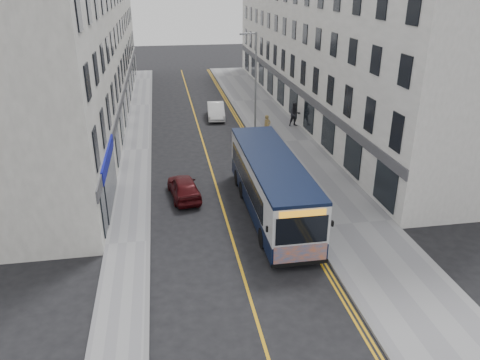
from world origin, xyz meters
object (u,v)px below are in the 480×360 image
object	(u,v)px
streetlamp	(255,81)
pedestrian_far	(295,114)
city_bus	(271,184)
pedestrian_near	(267,126)
car_maroon	(184,187)
car_white	(216,111)
bicycle	(307,196)

from	to	relation	value
streetlamp	pedestrian_far	distance (m)	5.33
city_bus	pedestrian_near	world-z (taller)	city_bus
car_maroon	car_white	bearing A→B (deg)	-110.39
car_white	pedestrian_far	bearing A→B (deg)	-28.16
streetlamp	city_bus	xyz separation A→B (m)	(-1.73, -13.26, -2.64)
pedestrian_near	bicycle	bearing A→B (deg)	-116.69
city_bus	car_maroon	distance (m)	5.36
pedestrian_far	car_white	bearing A→B (deg)	138.69
streetlamp	pedestrian_near	size ratio (longest dim) A/B	4.55
city_bus	bicycle	size ratio (longest dim) A/B	5.37
car_white	car_maroon	distance (m)	16.57
city_bus	car_white	distance (m)	18.96
pedestrian_far	car_maroon	bearing A→B (deg)	-138.41
bicycle	car_maroon	size ratio (longest dim) A/B	0.54
bicycle	car_white	world-z (taller)	car_white
pedestrian_far	car_maroon	distance (m)	15.80
bicycle	pedestrian_near	size ratio (longest dim) A/B	1.16
car_maroon	city_bus	bearing A→B (deg)	140.69
city_bus	bicycle	bearing A→B (deg)	11.10
car_white	city_bus	bearing A→B (deg)	-84.05
bicycle	car_maroon	world-z (taller)	car_maroon
car_maroon	bicycle	bearing A→B (deg)	152.96
pedestrian_far	streetlamp	bearing A→B (deg)	-164.45
bicycle	pedestrian_near	world-z (taller)	pedestrian_near
streetlamp	bicycle	size ratio (longest dim) A/B	3.92
car_white	pedestrian_near	bearing A→B (deg)	-58.86
bicycle	car_white	bearing A→B (deg)	-3.56
car_white	car_maroon	bearing A→B (deg)	-99.24
pedestrian_near	car_white	xyz separation A→B (m)	(-3.26, 6.37, -0.32)
pedestrian_far	pedestrian_near	bearing A→B (deg)	-149.05
city_bus	pedestrian_near	bearing A→B (deg)	78.17
streetlamp	pedestrian_far	bearing A→B (deg)	24.68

